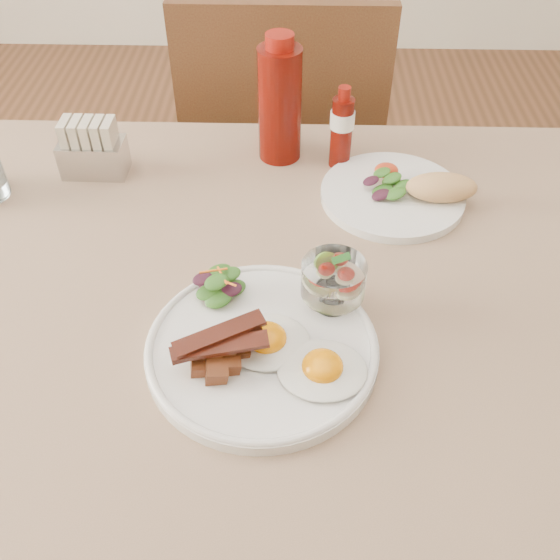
{
  "coord_description": "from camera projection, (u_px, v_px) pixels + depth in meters",
  "views": [
    {
      "loc": [
        0.03,
        -0.58,
        1.34
      ],
      "look_at": [
        0.01,
        -0.04,
        0.82
      ],
      "focal_mm": 40.0,
      "sensor_mm": 36.0,
      "label": 1
    }
  ],
  "objects": [
    {
      "name": "bacon_potato_pile",
      "position": [
        219.0,
        352.0,
        0.71
      ],
      "size": [
        0.11,
        0.08,
        0.05
      ],
      "rotation": [
        0.0,
        0.0,
        -0.14
      ],
      "color": "brown",
      "rests_on": "main_plate"
    },
    {
      "name": "hot_sauce_bottle",
      "position": [
        342.0,
        129.0,
        1.0
      ],
      "size": [
        0.04,
        0.04,
        0.14
      ],
      "rotation": [
        0.0,
        0.0,
        -0.03
      ],
      "color": "#530A04",
      "rests_on": "table"
    },
    {
      "name": "main_plate",
      "position": [
        262.0,
        349.0,
        0.75
      ],
      "size": [
        0.28,
        0.28,
        0.02
      ],
      "primitive_type": "cylinder",
      "color": "white",
      "rests_on": "table"
    },
    {
      "name": "second_plate",
      "position": [
        404.0,
        192.0,
        0.97
      ],
      "size": [
        0.24,
        0.22,
        0.06
      ],
      "rotation": [
        0.0,
        0.0,
        0.24
      ],
      "color": "white",
      "rests_on": "table"
    },
    {
      "name": "fruit_cup",
      "position": [
        333.0,
        279.0,
        0.76
      ],
      "size": [
        0.08,
        0.08,
        0.08
      ],
      "rotation": [
        0.0,
        0.0,
        -0.02
      ],
      "color": "white",
      "rests_on": "main_plate"
    },
    {
      "name": "sugar_caddy",
      "position": [
        92.0,
        151.0,
        1.0
      ],
      "size": [
        0.1,
        0.06,
        0.09
      ],
      "rotation": [
        0.0,
        0.0,
        -0.01
      ],
      "color": "#B4B5B9",
      "rests_on": "table"
    },
    {
      "name": "chair_far",
      "position": [
        283.0,
        161.0,
        1.46
      ],
      "size": [
        0.42,
        0.42,
        0.93
      ],
      "color": "brown",
      "rests_on": "ground"
    },
    {
      "name": "table",
      "position": [
        272.0,
        338.0,
        0.89
      ],
      "size": [
        1.33,
        0.88,
        0.75
      ],
      "color": "brown",
      "rests_on": "ground"
    },
    {
      "name": "fried_eggs",
      "position": [
        294.0,
        354.0,
        0.72
      ],
      "size": [
        0.18,
        0.14,
        0.03
      ],
      "rotation": [
        0.0,
        0.0,
        0.08
      ],
      "color": "silver",
      "rests_on": "main_plate"
    },
    {
      "name": "side_salad",
      "position": [
        219.0,
        286.0,
        0.79
      ],
      "size": [
        0.07,
        0.07,
        0.04
      ],
      "rotation": [
        0.0,
        0.0,
        -0.2
      ],
      "color": "#1C4E15",
      "rests_on": "main_plate"
    },
    {
      "name": "ketchup_bottle",
      "position": [
        280.0,
        103.0,
        1.0
      ],
      "size": [
        0.08,
        0.08,
        0.21
      ],
      "rotation": [
        0.0,
        0.0,
        0.17
      ],
      "color": "#530A04",
      "rests_on": "table"
    }
  ]
}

